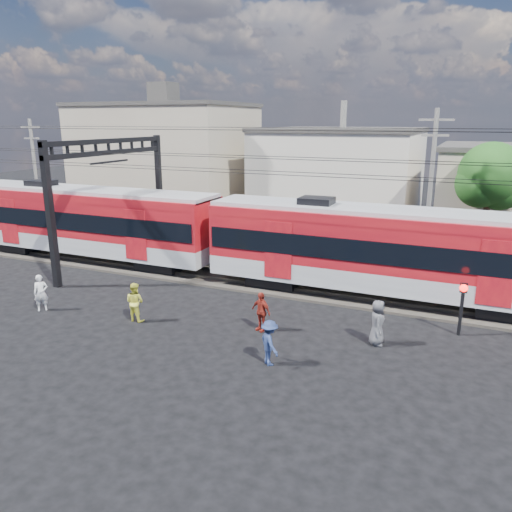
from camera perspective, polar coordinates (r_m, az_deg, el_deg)
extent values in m
plane|color=black|center=(17.90, -6.36, -10.93)|extent=(120.00, 120.00, 0.00)
cube|color=#2D2823|center=(24.60, 2.93, -3.28)|extent=(70.00, 3.40, 0.12)
cube|color=#59544C|center=(23.90, 2.29, -3.53)|extent=(70.00, 0.12, 0.12)
cube|color=#59544C|center=(25.23, 3.54, -2.53)|extent=(70.00, 0.12, 0.12)
cube|color=black|center=(34.22, -24.87, 1.12)|extent=(2.40, 2.20, 0.70)
cube|color=black|center=(27.55, -10.47, -0.85)|extent=(2.40, 2.20, 0.70)
cube|color=#97999E|center=(30.45, -18.57, 1.69)|extent=(16.00, 3.00, 0.90)
cube|color=maroon|center=(30.13, -18.84, 4.74)|extent=(16.00, 3.00, 2.40)
cube|color=black|center=(30.18, -18.80, 4.28)|extent=(15.68, 3.08, 0.95)
cube|color=#97999E|center=(29.95, -19.04, 7.09)|extent=(16.00, 2.60, 0.25)
cube|color=black|center=(24.60, 2.35, -2.56)|extent=(2.40, 2.20, 0.70)
cube|color=black|center=(23.18, 26.77, -5.39)|extent=(2.40, 2.20, 0.70)
cube|color=#97999E|center=(23.10, 14.30, -2.15)|extent=(16.00, 3.00, 0.90)
cube|color=maroon|center=(22.68, 14.57, 1.83)|extent=(16.00, 3.00, 2.40)
cube|color=black|center=(22.73, 14.53, 1.22)|extent=(15.68, 3.08, 0.95)
cube|color=#97999E|center=(22.43, 14.78, 4.94)|extent=(16.00, 2.60, 0.25)
cube|color=black|center=(25.50, -22.45, 4.22)|extent=(0.30, 0.30, 7.00)
cube|color=black|center=(32.31, -10.99, 7.20)|extent=(0.30, 0.30, 7.00)
cube|color=black|center=(28.44, -16.55, 12.48)|extent=(0.25, 9.30, 0.25)
cube|color=black|center=(28.47, -16.46, 11.28)|extent=(0.25, 9.30, 0.25)
cylinder|color=black|center=(22.80, 2.48, 9.27)|extent=(70.00, 0.03, 0.03)
cylinder|color=black|center=(24.10, 3.70, 9.57)|extent=(70.00, 0.03, 0.03)
cylinder|color=black|center=(22.74, 2.50, 11.02)|extent=(70.00, 0.03, 0.03)
cylinder|color=black|center=(24.04, 3.73, 11.23)|extent=(70.00, 0.03, 0.03)
cylinder|color=black|center=(20.09, -0.43, 14.19)|extent=(70.00, 0.03, 0.03)
cylinder|color=black|center=(26.64, 5.91, 14.37)|extent=(70.00, 0.03, 0.03)
cube|color=gray|center=(45.58, -10.19, 10.77)|extent=(14.00, 10.00, 9.00)
cube|color=#3F3D3A|center=(45.47, -10.48, 16.62)|extent=(14.28, 10.20, 0.30)
cube|color=beige|center=(42.32, 9.68, 9.10)|extent=(12.00, 12.00, 7.00)
cube|color=#3F3D3A|center=(42.10, 9.90, 14.05)|extent=(12.24, 12.24, 0.30)
cylinder|color=slate|center=(29.16, 19.29, 7.27)|extent=(0.24, 0.24, 8.50)
cube|color=slate|center=(28.93, 19.94, 14.43)|extent=(1.80, 0.12, 0.12)
cube|color=slate|center=(28.94, 19.79, 12.85)|extent=(1.40, 0.12, 0.12)
cylinder|color=slate|center=(41.24, -23.88, 8.58)|extent=(0.24, 0.24, 8.00)
cube|color=slate|center=(41.06, -24.39, 13.28)|extent=(1.80, 0.12, 0.12)
cube|color=slate|center=(41.08, -24.27, 12.17)|extent=(1.40, 0.12, 0.12)
cylinder|color=#382619|center=(32.40, 24.67, 3.34)|extent=(0.36, 0.36, 3.92)
sphere|color=#1E4E16|center=(32.00, 25.26, 8.49)|extent=(3.64, 3.64, 3.64)
sphere|color=#1E4E16|center=(32.39, 26.17, 7.20)|extent=(2.80, 2.80, 2.80)
imported|color=silver|center=(23.15, -23.37, -3.88)|extent=(0.67, 0.67, 1.57)
imported|color=#E0DE46|center=(20.76, -13.67, -5.12)|extent=(0.80, 0.64, 1.60)
imported|color=navy|center=(16.70, 1.56, -9.88)|extent=(1.13, 1.11, 1.55)
imported|color=maroon|center=(19.25, 0.57, -6.35)|extent=(0.99, 0.68, 1.56)
imported|color=#49494E|center=(18.60, 13.71, -7.40)|extent=(0.72, 0.93, 1.69)
cylinder|color=black|center=(20.29, 22.39, -5.84)|extent=(0.13, 0.13, 1.94)
sphere|color=#FF140C|center=(20.00, 22.65, -3.38)|extent=(0.30, 0.30, 0.30)
cube|color=black|center=(20.00, 22.65, -3.38)|extent=(0.27, 0.06, 0.38)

